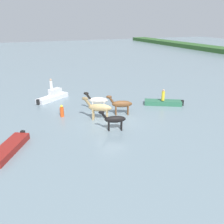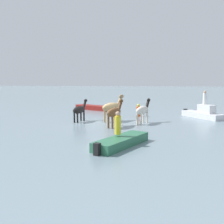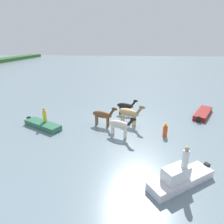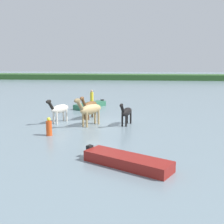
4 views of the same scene
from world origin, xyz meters
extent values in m
plane|color=gray|center=(0.00, 0.00, 0.00)|extent=(178.87, 178.87, 0.00)
cube|color=#2E5727|center=(0.00, 47.05, 0.00)|extent=(160.98, 6.00, 2.40)
ellipsoid|color=tan|center=(-0.56, -0.75, 1.15)|extent=(1.64, 2.09, 0.70)
cylinder|color=tan|center=(-0.75, -1.37, 0.58)|extent=(0.15, 0.15, 1.15)
cylinder|color=tan|center=(-1.03, -1.18, 0.58)|extent=(0.15, 0.15, 1.15)
cylinder|color=tan|center=(-0.08, -0.31, 0.58)|extent=(0.15, 0.15, 1.15)
cylinder|color=tan|center=(-0.36, -0.13, 0.58)|extent=(0.15, 0.15, 1.15)
cylinder|color=olive|center=(-1.15, -1.68, 1.61)|extent=(0.55, 0.67, 0.77)
ellipsoid|color=olive|center=(-1.27, -1.87, 1.92)|extent=(0.51, 0.61, 0.31)
ellipsoid|color=brown|center=(-1.01, 1.60, 1.05)|extent=(1.18, 1.97, 0.64)
cylinder|color=brown|center=(-1.06, 1.02, 0.52)|extent=(0.14, 0.14, 1.05)
cylinder|color=brown|center=(-1.35, 1.12, 0.52)|extent=(0.14, 0.14, 1.05)
cylinder|color=brown|center=(-0.67, 2.09, 0.52)|extent=(0.14, 0.14, 1.05)
cylinder|color=brown|center=(-0.96, 2.19, 0.52)|extent=(0.14, 0.14, 1.05)
cylinder|color=#50311A|center=(-1.36, 0.66, 1.46)|extent=(0.41, 0.62, 0.70)
ellipsoid|color=#50311A|center=(-1.42, 0.47, 1.75)|extent=(0.39, 0.56, 0.28)
ellipsoid|color=black|center=(1.95, -0.38, 0.95)|extent=(0.97, 1.79, 0.58)
cylinder|color=black|center=(1.94, -0.91, 0.47)|extent=(0.13, 0.13, 0.95)
cylinder|color=black|center=(1.67, -0.83, 0.47)|extent=(0.13, 0.13, 0.95)
cylinder|color=black|center=(2.23, 0.07, 0.47)|extent=(0.13, 0.13, 0.95)
cylinder|color=black|center=(1.96, 0.15, 0.47)|extent=(0.13, 0.13, 0.95)
cylinder|color=black|center=(1.69, -1.25, 1.32)|extent=(0.34, 0.56, 0.63)
ellipsoid|color=black|center=(1.64, -1.43, 1.58)|extent=(0.32, 0.51, 0.25)
ellipsoid|color=silver|center=(-2.99, -0.02, 1.02)|extent=(1.26, 1.91, 0.62)
cylinder|color=silver|center=(-3.08, -0.58, 0.51)|extent=(0.14, 0.14, 1.02)
cylinder|color=silver|center=(-3.35, -0.46, 0.51)|extent=(0.14, 0.14, 1.02)
cylinder|color=silver|center=(-2.62, 0.43, 0.51)|extent=(0.14, 0.14, 1.02)
cylinder|color=silver|center=(-2.89, 0.55, 0.51)|extent=(0.14, 0.14, 1.02)
cylinder|color=black|center=(-3.39, -0.91, 1.43)|extent=(0.43, 0.61, 0.68)
ellipsoid|color=black|center=(-3.47, -1.09, 1.71)|extent=(0.41, 0.55, 0.27)
cube|color=#2D6B4C|center=(-1.91, 6.79, 0.16)|extent=(2.76, 3.85, 0.61)
cube|color=black|center=(-0.94, 8.55, 0.23)|extent=(0.36, 0.35, 0.66)
cube|color=maroon|center=(2.33, -8.40, 0.16)|extent=(4.06, 2.99, 0.62)
cube|color=black|center=(0.49, -7.34, 0.24)|extent=(0.35, 0.36, 0.67)
cylinder|color=yellow|center=(-1.70, 6.61, 1.04)|extent=(0.32, 0.32, 0.95)
sphere|color=tan|center=(-1.70, 6.61, 1.63)|extent=(0.24, 0.24, 0.24)
cylinder|color=#E54C19|center=(-2.66, -3.70, 0.45)|extent=(0.36, 0.36, 0.90)
sphere|color=yellow|center=(-2.66, -3.70, 1.02)|extent=(0.24, 0.24, 0.24)
camera|label=1|loc=(18.48, -7.64, 8.38)|focal=39.25mm
camera|label=2|loc=(-2.84, 19.95, 3.45)|focal=42.66mm
camera|label=3|loc=(-16.73, -0.64, 7.15)|focal=30.57mm
camera|label=4|loc=(2.78, -20.27, 4.60)|focal=45.76mm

